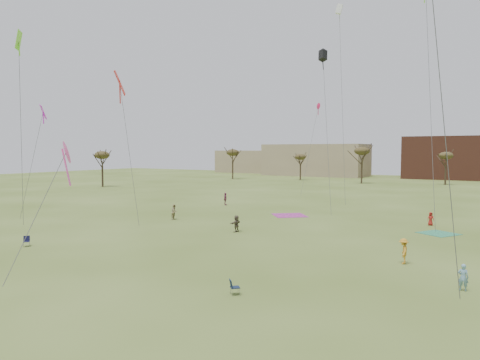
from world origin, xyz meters
The scene contains 16 objects.
ground centered at (0.00, 0.00, 0.00)m, with size 260.00×260.00×0.00m, color #455A1C.
spectator_fore_b centered at (-13.48, 19.29, 0.88)m, with size 0.86×0.67×1.77m, color #9A8862.
spectator_fore_c centered at (-3.05, 16.26, 0.83)m, with size 1.54×0.49×1.66m, color brown.
flyer_mid_b centered at (13.81, 11.81, 0.91)m, with size 1.17×0.67×1.81m, color gold.
flyer_mid_c centered at (18.10, 7.11, 0.78)m, with size 0.57×0.38×1.57m, color #709EBB.
spectator_mid_d centered at (-16.12, 34.04, 0.92)m, with size 1.08×0.45×1.85m, color #8B3A62.
flyer_far_b centered at (12.71, 30.48, 0.72)m, with size 0.71×0.46×1.45m, color maroon.
blanket_plum centered at (-3.47, 29.36, 0.00)m, with size 3.86×3.86×0.03m, color #A7338D.
blanket_olive centered at (14.17, 25.76, 0.00)m, with size 3.09×3.09×0.03m, color #338C63.
camp_chair_left centered at (-14.47, 1.22, 0.26)m, with size 0.74×0.73×0.87m.
camp_chair_center centered at (7.29, -0.40, 0.26)m, with size 0.74×0.74×0.87m.
kites_aloft centered at (0.18, 26.34, 19.00)m, with size 52.66×59.09×27.56m.
tree_line centered at (-2.85, 79.12, 7.09)m, with size 117.44×49.32×8.91m.
building_tan centered at (-35.00, 115.00, 5.00)m, with size 32.00×14.00×10.00m, color #937F60.
building_brick centered at (5.00, 120.00, 6.00)m, with size 26.00×16.00×12.00m, color brown.
building_tan_west centered at (-65.00, 122.00, 4.00)m, with size 20.00×12.00×8.00m, color #937F60.
Camera 1 is at (20.62, -21.48, 8.07)m, focal length 33.99 mm.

